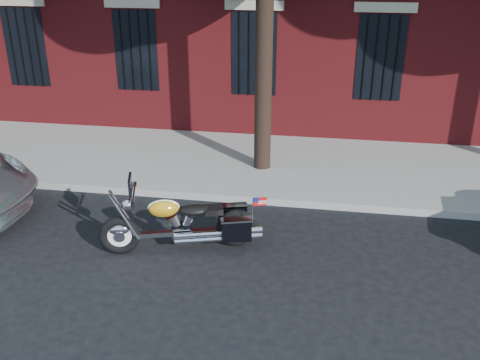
# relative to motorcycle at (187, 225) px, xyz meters

# --- Properties ---
(ground) EXTENTS (120.00, 120.00, 0.00)m
(ground) POSITION_rel_motorcycle_xyz_m (0.31, 0.54, -0.46)
(ground) COLOR black
(ground) RESTS_ON ground
(curb) EXTENTS (40.00, 0.16, 0.15)m
(curb) POSITION_rel_motorcycle_xyz_m (0.31, 1.92, -0.38)
(curb) COLOR gray
(curb) RESTS_ON ground
(sidewalk) EXTENTS (40.00, 3.60, 0.15)m
(sidewalk) POSITION_rel_motorcycle_xyz_m (0.31, 3.80, -0.38)
(sidewalk) COLOR gray
(sidewalk) RESTS_ON ground
(motorcycle) EXTENTS (2.68, 1.23, 1.35)m
(motorcycle) POSITION_rel_motorcycle_xyz_m (0.00, 0.00, 0.00)
(motorcycle) COLOR black
(motorcycle) RESTS_ON ground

